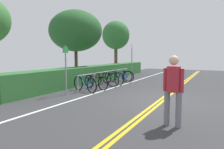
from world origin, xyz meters
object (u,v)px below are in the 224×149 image
Objects in this scene: bicycle_3 at (113,78)px; sign_post_far at (132,58)px; pedestrian at (173,86)px; tree_far_right at (116,35)px; bicycle_5 at (122,76)px; bike_rack at (107,75)px; sign_post_near at (66,65)px; bicycle_1 at (96,82)px; bicycle_0 at (85,84)px; bicycle_4 at (119,76)px; bicycle_2 at (104,79)px; tree_mid at (76,31)px.

sign_post_far is at bearing 1.19° from bicycle_3.
tree_far_right is at bearing 31.09° from pedestrian.
bicycle_5 is 0.98× the size of pedestrian.
sign_post_far is at bearing -1.35° from bike_rack.
bicycle_3 is (0.38, -0.15, -0.22)m from bike_rack.
pedestrian is (-5.84, -4.49, 0.61)m from bicycle_3.
bicycle_5 is 0.80× the size of sign_post_near.
bicycle_1 is 2.15m from sign_post_near.
pedestrian is at bearing -148.29° from bicycle_5.
bicycle_0 is 0.95× the size of bicycle_4.
bicycle_4 is 6.51m from tree_far_right.
sign_post_near is (-5.63, 0.07, 0.93)m from bicycle_5.
bicycle_2 is 4.10m from sign_post_far.
bicycle_4 is (1.07, 0.07, -0.00)m from bicycle_3.
bicycle_5 is (4.54, 0.15, -0.01)m from bicycle_0.
tree_far_right is at bearing 13.60° from sign_post_near.
bicycle_3 is at bearing -155.95° from tree_far_right.
bicycle_3 is (0.81, -0.13, -0.00)m from bicycle_2.
bike_rack is 3.84m from tree_mid.
bicycle_2 is 3.06m from sign_post_near.
bike_rack is at bearing -3.62° from sign_post_near.
pedestrian reaches higher than bicycle_3.
bicycle_0 is 1.44m from sign_post_near.
bicycle_0 is at bearing -178.15° from bicycle_5.
bicycle_4 is 0.86m from bicycle_5.
bike_rack is 3.22× the size of bicycle_4.
sign_post_near is at bearing 170.51° from bicycle_1.
bike_rack is 3.39× the size of bicycle_5.
bicycle_3 is at bearing -171.37° from bicycle_5.
bicycle_4 is at bearing -3.44° from sign_post_near.
bicycle_1 is 1.01m from bicycle_2.
bicycle_3 reaches higher than bicycle_4.
bicycle_3 is at bearing -98.37° from tree_mid.
bicycle_0 is 3.71m from bicycle_4.
bicycle_3 is at bearing -8.81° from bicycle_2.
pedestrian is 0.37× the size of tree_mid.
tree_mid reaches higher than bike_rack.
sign_post_far is (3.96, -0.06, 1.08)m from bicycle_2.
bicycle_0 is at bearing 179.52° from bicycle_2.
bicycle_3 is 3.86m from sign_post_near.
bike_rack is at bearing 176.98° from bicycle_4.
pedestrian is (-6.90, -4.56, 0.61)m from bicycle_4.
sign_post_near is 0.86× the size of sign_post_far.
pedestrian is at bearing -142.44° from bicycle_3.
bicycle_2 reaches higher than bicycle_4.
bicycle_2 is 0.40× the size of tree_far_right.
sign_post_far is (4.97, 0.02, 1.11)m from bicycle_1.
sign_post_near is at bearing 179.26° from bicycle_5.
sign_post_far is 4.27m from tree_mid.
bicycle_1 is 4.60m from tree_mid.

